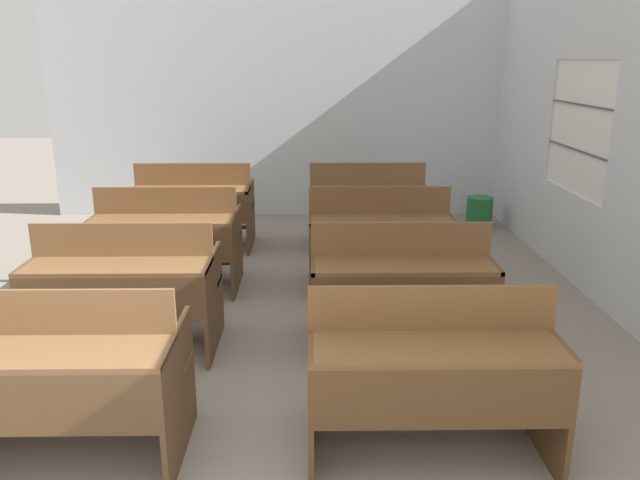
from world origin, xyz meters
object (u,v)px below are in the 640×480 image
object	(u,v)px
bench_second_left	(124,286)
bench_second_right	(400,285)
wastepaper_bin	(479,212)
bench_back_right	(367,204)
bench_back_left	(193,205)
bench_front_left	(53,376)
bench_front_right	(430,370)
bench_third_left	(166,237)
bench_third_right	(379,237)

from	to	relation	value
bench_second_left	bench_second_right	xyz separation A→B (m)	(1.91, -0.01, 0.00)
wastepaper_bin	bench_back_right	bearing A→B (deg)	-150.98
bench_second_right	wastepaper_bin	world-z (taller)	bench_second_right
bench_second_right	bench_back_left	bearing A→B (deg)	126.99
bench_front_left	wastepaper_bin	bearing A→B (deg)	53.71
bench_second_left	wastepaper_bin	bearing A→B (deg)	44.47
bench_front_left	bench_second_left	world-z (taller)	same
bench_front_right	bench_back_left	size ratio (longest dim) A/B	1.00
bench_back_left	bench_second_right	bearing A→B (deg)	-53.01
bench_second_left	bench_back_right	size ratio (longest dim) A/B	1.00
bench_front_right	bench_second_left	bearing A→B (deg)	146.94
bench_second_right	bench_third_left	xyz separation A→B (m)	(-1.89, 1.23, 0.00)
bench_third_left	bench_back_right	bearing A→B (deg)	33.86
bench_third_right	wastepaper_bin	world-z (taller)	bench_third_right
bench_back_right	bench_third_left	bearing A→B (deg)	-146.14
bench_second_right	bench_third_right	world-z (taller)	same
bench_front_left	bench_second_right	xyz separation A→B (m)	(1.90, 1.25, 0.00)
bench_front_right	bench_back_right	size ratio (longest dim) A/B	1.00
bench_second_left	bench_back_left	distance (m)	2.48
bench_second_right	bench_back_right	bearing A→B (deg)	90.21
bench_third_right	bench_back_left	bearing A→B (deg)	145.72
bench_front_right	bench_third_right	size ratio (longest dim) A/B	1.00
bench_front_left	bench_back_left	distance (m)	3.74
bench_front_right	wastepaper_bin	bearing A→B (deg)	72.21
bench_front_left	bench_second_right	world-z (taller)	same
bench_second_right	bench_third_right	distance (m)	1.22
bench_front_right	bench_back_right	xyz separation A→B (m)	(0.01, 3.71, 0.00)
bench_front_left	bench_third_left	world-z (taller)	same
bench_third_left	bench_third_right	distance (m)	1.87
bench_third_left	bench_second_right	bearing A→B (deg)	-33.06
bench_second_right	bench_back_right	size ratio (longest dim) A/B	1.00
bench_third_right	wastepaper_bin	size ratio (longest dim) A/B	3.30
bench_second_right	bench_front_left	bearing A→B (deg)	-146.71
bench_second_left	bench_back_right	bearing A→B (deg)	52.54
bench_front_left	bench_back_left	bearing A→B (deg)	89.67
bench_front_right	bench_third_right	bearing A→B (deg)	89.98
bench_front_left	bench_back_left	world-z (taller)	same
bench_third_left	wastepaper_bin	xyz separation A→B (m)	(3.32, 2.06, -0.29)
bench_front_right	bench_second_right	bearing A→B (deg)	89.26
wastepaper_bin	bench_front_right	bearing A→B (deg)	-107.79
bench_front_left	bench_third_left	xyz separation A→B (m)	(0.01, 2.47, 0.00)
bench_third_left	bench_third_right	bearing A→B (deg)	-0.16
bench_third_left	wastepaper_bin	size ratio (longest dim) A/B	3.30
bench_back_right	bench_second_right	bearing A→B (deg)	-89.79
bench_second_left	bench_back_right	world-z (taller)	same
bench_front_left	wastepaper_bin	world-z (taller)	bench_front_left
bench_second_right	wastepaper_bin	distance (m)	3.59
bench_front_right	bench_front_left	bearing A→B (deg)	-179.22
bench_third_left	bench_back_left	xyz separation A→B (m)	(0.01, 1.26, 0.00)
bench_front_right	bench_third_left	world-z (taller)	same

